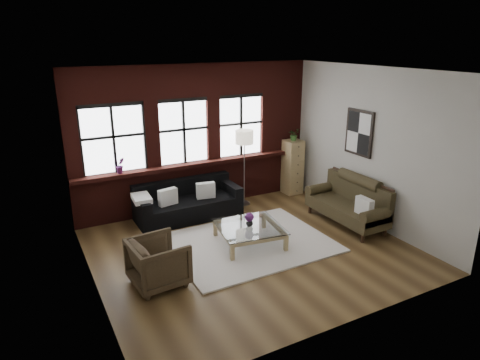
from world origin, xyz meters
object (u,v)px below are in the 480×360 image
dark_sofa (188,200)px  drawer_chest (293,167)px  vase (249,222)px  floor_lamp (244,165)px  coffee_table (249,235)px  armchair (158,262)px  vintage_settee (347,201)px

dark_sofa → drawer_chest: size_ratio=1.65×
vase → floor_lamp: floor_lamp is taller
coffee_table → drawer_chest: (2.33, 1.97, 0.49)m
armchair → floor_lamp: bearing=-54.8°
dark_sofa → vase: 1.80m
armchair → dark_sofa: bearing=-36.6°
dark_sofa → vase: dark_sofa is taller
coffee_table → vase: bearing=90.0°
armchair → vase: bearing=-79.8°
armchair → vase: (1.92, 0.52, 0.07)m
vase → drawer_chest: size_ratio=0.11×
coffee_table → drawer_chest: 3.09m
dark_sofa → armchair: 2.63m
dark_sofa → drawer_chest: drawer_chest is taller
vintage_settee → vase: 2.23m
floor_lamp → vase: bearing=-116.0°
vintage_settee → armchair: vintage_settee is taller
vintage_settee → coffee_table: vintage_settee is taller
drawer_chest → dark_sofa: bearing=-175.0°
dark_sofa → floor_lamp: (1.45, 0.14, 0.55)m
vintage_settee → floor_lamp: floor_lamp is taller
dark_sofa → armchair: dark_sofa is taller
floor_lamp → armchair: bearing=-139.9°
dark_sofa → floor_lamp: bearing=5.6°
dark_sofa → vintage_settee: vintage_settee is taller
coffee_table → vase: size_ratio=7.98×
armchair → floor_lamp: 3.74m
vintage_settee → coffee_table: size_ratio=1.65×
coffee_table → floor_lamp: (0.91, 1.86, 0.77)m
armchair → drawer_chest: (4.25, 2.49, 0.29)m
floor_lamp → drawer_chest: bearing=4.4°
vase → floor_lamp: bearing=64.0°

